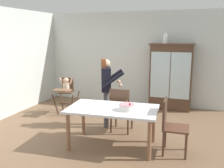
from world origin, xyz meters
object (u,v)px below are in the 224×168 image
(birthday_cake, at_px, (127,107))
(dining_chair_far_side, at_px, (121,107))
(china_cabinet, at_px, (171,77))
(adult_person, at_px, (106,84))
(dining_chair_right_end, at_px, (170,122))
(ceramic_vase, at_px, (165,39))
(high_chair_with_toddler, at_px, (66,89))
(dining_table, at_px, (113,113))

(birthday_cake, xyz_separation_m, dining_chair_far_side, (-0.34, 0.72, -0.24))
(china_cabinet, height_order, adult_person, china_cabinet)
(birthday_cake, bearing_deg, china_cabinet, 80.78)
(china_cabinet, bearing_deg, dining_chair_right_end, -83.81)
(ceramic_vase, bearing_deg, high_chair_with_toddler, -151.33)
(china_cabinet, xyz_separation_m, dining_chair_right_end, (0.29, -2.67, -0.36))
(ceramic_vase, relative_size, dining_table, 0.16)
(adult_person, relative_size, dining_chair_right_end, 1.59)
(adult_person, bearing_deg, ceramic_vase, -51.24)
(dining_chair_far_side, bearing_deg, dining_chair_right_end, 149.56)
(dining_chair_far_side, distance_m, dining_chair_right_end, 1.23)
(dining_table, xyz_separation_m, birthday_cake, (0.28, -0.04, 0.14))
(dining_chair_right_end, bearing_deg, adult_person, 58.22)
(birthday_cake, bearing_deg, ceramic_vase, 84.65)
(high_chair_with_toddler, bearing_deg, dining_chair_right_end, -35.94)
(adult_person, height_order, dining_table, adult_person)
(adult_person, bearing_deg, dining_chair_far_side, -144.15)
(dining_table, distance_m, dining_chair_far_side, 0.69)
(dining_table, bearing_deg, dining_chair_right_end, 4.62)
(birthday_cake, relative_size, dining_chair_right_end, 0.29)
(dining_table, height_order, dining_chair_right_end, dining_chair_right_end)
(ceramic_vase, distance_m, high_chair_with_toddler, 2.96)
(ceramic_vase, bearing_deg, birthday_cake, -95.35)
(dining_chair_far_side, xyz_separation_m, dining_chair_right_end, (1.08, -0.59, 0.00))
(ceramic_vase, relative_size, adult_person, 0.18)
(adult_person, distance_m, dining_table, 1.09)
(adult_person, relative_size, birthday_cake, 5.47)
(birthday_cake, bearing_deg, dining_table, 170.99)
(china_cabinet, relative_size, dining_chair_far_side, 1.89)
(adult_person, distance_m, dining_chair_far_side, 0.64)
(ceramic_vase, xyz_separation_m, birthday_cake, (-0.26, -2.80, -1.14))
(ceramic_vase, distance_m, birthday_cake, 3.03)
(ceramic_vase, xyz_separation_m, dining_chair_far_side, (-0.60, -2.08, -1.38))
(dining_table, xyz_separation_m, dining_chair_far_side, (-0.06, 0.68, -0.10))
(high_chair_with_toddler, distance_m, dining_chair_right_end, 3.15)
(dining_table, bearing_deg, high_chair_with_toddler, 140.64)
(ceramic_vase, bearing_deg, dining_chair_far_side, -106.12)
(high_chair_with_toddler, distance_m, dining_chair_far_side, 1.92)
(dining_table, bearing_deg, china_cabinet, 75.02)
(high_chair_with_toddler, relative_size, birthday_cake, 3.39)
(dining_chair_far_side, bearing_deg, high_chair_with_toddler, -26.37)
(china_cabinet, height_order, ceramic_vase, ceramic_vase)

